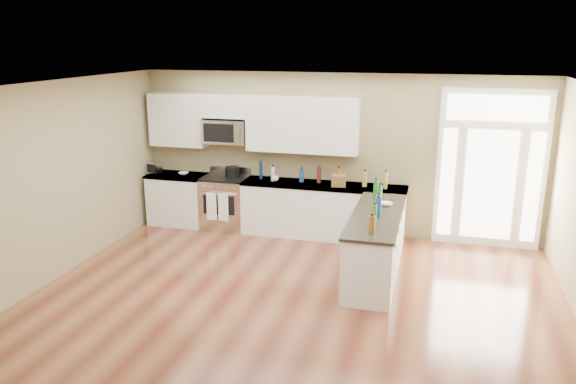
{
  "coord_description": "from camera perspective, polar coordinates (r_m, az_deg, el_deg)",
  "views": [
    {
      "loc": [
        1.69,
        -5.44,
        3.36
      ],
      "look_at": [
        -0.32,
        2.0,
        1.24
      ],
      "focal_mm": 35.0,
      "sensor_mm": 36.0,
      "label": 1
    }
  ],
  "objects": [
    {
      "name": "cardboard_box",
      "position": [
        9.48,
        5.18,
        1.15
      ],
      "size": [
        0.26,
        0.2,
        0.19
      ],
      "primitive_type": "cube",
      "rotation": [
        0.0,
        0.0,
        0.12
      ],
      "color": "brown",
      "rests_on": "back_cabinet_right"
    },
    {
      "name": "upper_cabinet_short",
      "position": [
        10.03,
        -6.33,
        8.66
      ],
      "size": [
        0.82,
        0.33,
        0.4
      ],
      "primitive_type": "cube",
      "color": "white",
      "rests_on": "room_shell"
    },
    {
      "name": "upper_cabinet_left",
      "position": [
        10.44,
        -11.08,
        7.21
      ],
      "size": [
        1.04,
        0.33,
        0.95
      ],
      "primitive_type": "cube",
      "color": "white",
      "rests_on": "room_shell"
    },
    {
      "name": "cup_counter",
      "position": [
        9.82,
        -1.31,
        1.41
      ],
      "size": [
        0.13,
        0.13,
        0.1
      ],
      "primitive_type": "imported",
      "rotation": [
        0.0,
        0.0,
        -0.06
      ],
      "color": "white",
      "rests_on": "back_cabinet_right"
    },
    {
      "name": "peninsula_cabinet",
      "position": [
        8.26,
        8.86,
        -5.55
      ],
      "size": [
        0.69,
        2.32,
        0.94
      ],
      "color": "white",
      "rests_on": "ground"
    },
    {
      "name": "kitchen_range",
      "position": [
        10.25,
        -6.36,
        -1.04
      ],
      "size": [
        0.8,
        0.7,
        1.08
      ],
      "color": "silver",
      "rests_on": "ground"
    },
    {
      "name": "room_shell",
      "position": [
        5.93,
        -2.03,
        -0.77
      ],
      "size": [
        8.0,
        8.0,
        8.0
      ],
      "color": "#91865C",
      "rests_on": "ground"
    },
    {
      "name": "microwave",
      "position": [
        10.06,
        -6.34,
        6.15
      ],
      "size": [
        0.78,
        0.41,
        0.42
      ],
      "color": "silver",
      "rests_on": "room_shell"
    },
    {
      "name": "bowl_peninsula",
      "position": [
        8.49,
        10.01,
        -1.21
      ],
      "size": [
        0.21,
        0.21,
        0.05
      ],
      "primitive_type": "imported",
      "rotation": [
        0.0,
        0.0,
        -0.27
      ],
      "color": "white",
      "rests_on": "peninsula_cabinet"
    },
    {
      "name": "toaster_oven",
      "position": [
        10.69,
        -13.45,
        2.46
      ],
      "size": [
        0.29,
        0.25,
        0.21
      ],
      "primitive_type": "cube",
      "rotation": [
        0.0,
        0.0,
        -0.25
      ],
      "color": "silver",
      "rests_on": "back_cabinet_left"
    },
    {
      "name": "back_cabinet_right",
      "position": [
        9.77,
        3.53,
        -2.05
      ],
      "size": [
        2.85,
        0.66,
        0.94
      ],
      "color": "white",
      "rests_on": "ground"
    },
    {
      "name": "entry_door",
      "position": [
        9.66,
        19.88,
        2.16
      ],
      "size": [
        1.7,
        0.1,
        2.6
      ],
      "color": "white",
      "rests_on": "ground"
    },
    {
      "name": "ground",
      "position": [
        6.62,
        -1.89,
        -15.13
      ],
      "size": [
        8.0,
        8.0,
        0.0
      ],
      "primitive_type": "plane",
      "color": "#5A2919"
    },
    {
      "name": "bowl_left",
      "position": [
        10.46,
        -10.57,
        1.87
      ],
      "size": [
        0.18,
        0.18,
        0.04
      ],
      "primitive_type": "imported",
      "rotation": [
        0.0,
        0.0,
        -0.06
      ],
      "color": "white",
      "rests_on": "back_cabinet_left"
    },
    {
      "name": "back_cabinet_left",
      "position": [
        10.62,
        -10.97,
        -0.87
      ],
      "size": [
        1.1,
        0.66,
        0.94
      ],
      "color": "white",
      "rests_on": "ground"
    },
    {
      "name": "upper_cabinet_right",
      "position": [
        9.66,
        1.43,
        6.84
      ],
      "size": [
        1.94,
        0.33,
        0.95
      ],
      "primitive_type": "cube",
      "color": "white",
      "rests_on": "room_shell"
    },
    {
      "name": "counter_bottles",
      "position": [
        8.86,
        6.01,
        0.37
      ],
      "size": [
        2.33,
        2.46,
        0.3
      ],
      "color": "#19591E",
      "rests_on": "back_cabinet_right"
    },
    {
      "name": "stockpot",
      "position": [
        10.12,
        -5.7,
        2.11
      ],
      "size": [
        0.29,
        0.29,
        0.2
      ],
      "primitive_type": "cylinder",
      "rotation": [
        0.0,
        0.0,
        0.16
      ],
      "color": "black",
      "rests_on": "kitchen_range"
    }
  ]
}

